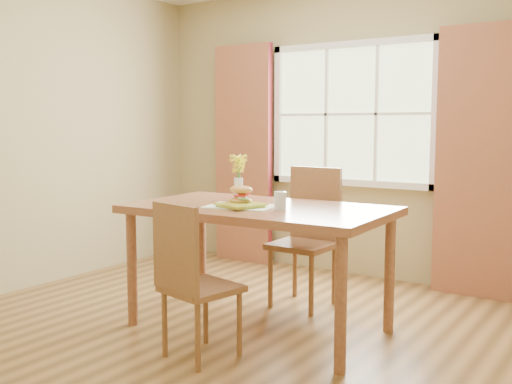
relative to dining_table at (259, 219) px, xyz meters
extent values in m
cube|color=olive|center=(-0.13, -0.13, -0.78)|extent=(4.20, 3.80, 0.02)
cube|color=#9C8D5E|center=(-0.13, 1.78, 0.58)|extent=(4.20, 0.02, 2.70)
cube|color=#9C8D5E|center=(-2.24, -0.13, 0.58)|extent=(0.02, 3.80, 2.70)
cube|color=#ADC191|center=(-0.13, 1.75, 0.73)|extent=(1.50, 0.02, 1.20)
cube|color=white|center=(-0.13, 1.72, 1.36)|extent=(1.62, 0.04, 0.06)
cube|color=white|center=(-0.13, 1.72, 0.10)|extent=(1.62, 0.04, 0.06)
cube|color=white|center=(-0.91, 1.72, 0.73)|extent=(0.06, 0.04, 1.32)
cube|color=white|center=(0.65, 1.72, 0.73)|extent=(0.06, 0.04, 1.32)
cube|color=white|center=(-0.13, 1.72, 0.73)|extent=(1.50, 0.03, 0.02)
cube|color=maroon|center=(-1.28, 1.65, 0.33)|extent=(0.65, 0.08, 2.20)
cube|color=maroon|center=(1.02, 1.65, 0.33)|extent=(0.65, 0.08, 2.20)
cube|color=brown|center=(0.00, 0.00, 0.06)|extent=(1.79, 1.05, 0.05)
cylinder|color=brown|center=(-0.78, -0.43, -0.37)|extent=(0.07, 0.07, 0.80)
cylinder|color=brown|center=(0.80, -0.38, -0.37)|extent=(0.07, 0.07, 0.80)
cylinder|color=brown|center=(-0.80, 0.38, -0.37)|extent=(0.07, 0.07, 0.80)
cylinder|color=brown|center=(0.78, 0.43, -0.37)|extent=(0.07, 0.07, 0.80)
cube|color=brown|center=(0.00, -0.62, -0.34)|extent=(0.47, 0.47, 0.04)
cube|color=brown|center=(-0.04, -0.80, -0.07)|extent=(0.40, 0.12, 0.51)
cylinder|color=brown|center=(-0.19, -0.74, -0.56)|extent=(0.03, 0.03, 0.41)
cylinder|color=brown|center=(0.12, -0.81, -0.56)|extent=(0.03, 0.03, 0.41)
cylinder|color=brown|center=(-0.12, -0.43, -0.56)|extent=(0.03, 0.03, 0.41)
cylinder|color=brown|center=(0.19, -0.50, -0.56)|extent=(0.03, 0.03, 0.41)
cube|color=brown|center=(0.00, 0.62, -0.29)|extent=(0.46, 0.46, 0.04)
cube|color=brown|center=(0.00, 0.82, 0.02)|extent=(0.45, 0.05, 0.57)
cylinder|color=brown|center=(-0.18, 0.44, -0.54)|extent=(0.04, 0.04, 0.46)
cylinder|color=brown|center=(0.18, 0.44, -0.54)|extent=(0.04, 0.04, 0.46)
cylinder|color=brown|center=(-0.18, 0.80, -0.54)|extent=(0.04, 0.04, 0.46)
cylinder|color=brown|center=(0.18, 0.80, -0.54)|extent=(0.04, 0.04, 0.46)
cube|color=beige|center=(-0.08, -0.10, 0.09)|extent=(0.51, 0.42, 0.01)
cube|color=#AFC030|center=(-0.05, -0.14, 0.10)|extent=(0.33, 0.33, 0.01)
ellipsoid|color=gold|center=(-0.09, -0.09, 0.13)|extent=(0.18, 0.14, 0.04)
ellipsoid|color=#4C8C2D|center=(-0.04, -0.11, 0.14)|extent=(0.09, 0.06, 0.01)
cylinder|color=red|center=(-0.09, -0.09, 0.16)|extent=(0.09, 0.09, 0.01)
cylinder|color=red|center=(-0.06, -0.08, 0.17)|extent=(0.08, 0.08, 0.01)
ellipsoid|color=gold|center=(-0.08, -0.09, 0.20)|extent=(0.18, 0.14, 0.06)
cylinder|color=silver|center=(0.22, -0.07, 0.15)|extent=(0.08, 0.08, 0.12)
cylinder|color=silver|center=(0.22, -0.07, 0.14)|extent=(0.07, 0.07, 0.10)
cylinder|color=silver|center=(-0.31, 0.19, 0.17)|extent=(0.07, 0.07, 0.16)
cylinder|color=silver|center=(-0.31, 0.19, 0.13)|extent=(0.06, 0.06, 0.08)
cylinder|color=#3D7028|center=(-0.31, 0.19, 0.24)|extent=(0.01, 0.01, 0.31)
cylinder|color=#3D7028|center=(-0.29, 0.19, 0.21)|extent=(0.01, 0.01, 0.25)
cylinder|color=#3D7028|center=(-0.31, 0.20, 0.20)|extent=(0.01, 0.01, 0.22)
cylinder|color=#3D7028|center=(-0.30, 0.20, 0.23)|extent=(0.01, 0.01, 0.28)
camera|label=1|loc=(2.23, -3.35, 0.64)|focal=42.00mm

